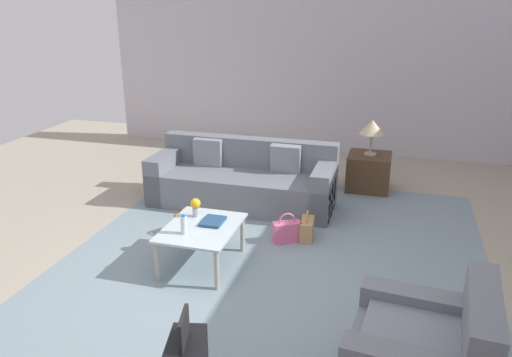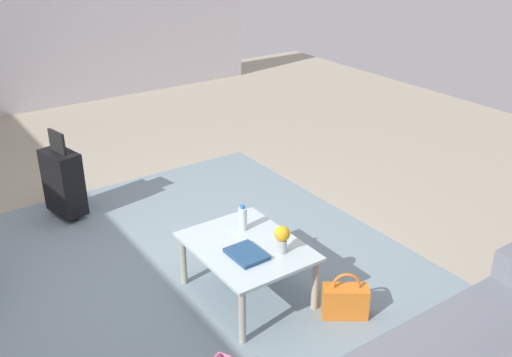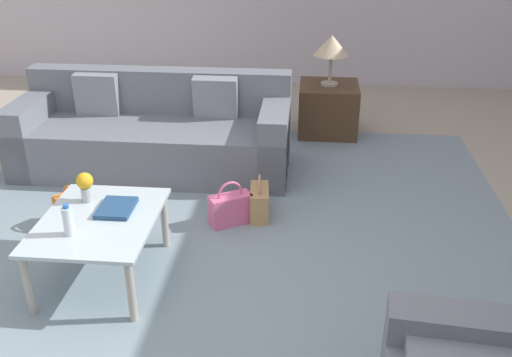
# 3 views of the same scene
# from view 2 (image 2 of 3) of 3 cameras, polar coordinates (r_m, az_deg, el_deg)

# --- Properties ---
(ground_plane) EXTENTS (12.00, 12.00, 0.00)m
(ground_plane) POSITION_cam_2_polar(r_m,az_deg,el_deg) (4.46, -9.29, -11.11)
(ground_plane) COLOR #A89E89
(area_rug) EXTENTS (5.20, 4.40, 0.01)m
(area_rug) POSITION_cam_2_polar(r_m,az_deg,el_deg) (3.96, -8.00, -16.31)
(area_rug) COLOR gray
(area_rug) RESTS_ON ground
(coffee_table) EXTENTS (0.91, 0.72, 0.44)m
(coffee_table) POSITION_cam_2_polar(r_m,az_deg,el_deg) (4.15, -0.93, -7.34)
(coffee_table) COLOR silver
(coffee_table) RESTS_ON ground
(water_bottle) EXTENTS (0.06, 0.06, 0.20)m
(water_bottle) POSITION_cam_2_polar(r_m,az_deg,el_deg) (4.26, -1.33, -4.01)
(water_bottle) COLOR silver
(water_bottle) RESTS_ON coffee_table
(coffee_table_book) EXTENTS (0.28, 0.22, 0.03)m
(coffee_table_book) POSITION_cam_2_polar(r_m,az_deg,el_deg) (3.99, -0.94, -7.56)
(coffee_table_book) COLOR navy
(coffee_table_book) RESTS_ON coffee_table
(flower_vase) EXTENTS (0.11, 0.11, 0.21)m
(flower_vase) POSITION_cam_2_polar(r_m,az_deg,el_deg) (3.97, 2.63, -5.86)
(flower_vase) COLOR #B2B7BC
(flower_vase) RESTS_ON coffee_table
(suitcase_black) EXTENTS (0.44, 0.30, 0.85)m
(suitcase_black) POSITION_cam_2_polar(r_m,az_deg,el_deg) (5.55, -18.72, -0.28)
(suitcase_black) COLOR black
(suitcase_black) RESTS_ON ground
(handbag_orange) EXTENTS (0.30, 0.34, 0.36)m
(handbag_orange) POSITION_cam_2_polar(r_m,az_deg,el_deg) (4.15, 8.91, -11.97)
(handbag_orange) COLOR orange
(handbag_orange) RESTS_ON ground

